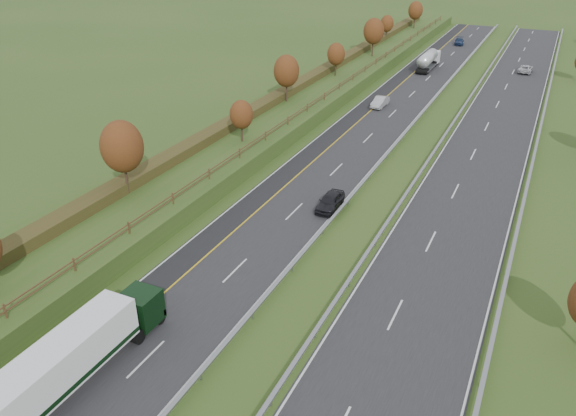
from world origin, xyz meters
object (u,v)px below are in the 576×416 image
at_px(box_lorry, 65,364).
at_px(road_tanker, 429,60).
at_px(car_small_far, 459,41).
at_px(car_oncoming, 526,69).
at_px(car_dark_near, 330,201).
at_px(car_silver_mid, 380,102).

relative_size(box_lorry, road_tanker, 1.45).
height_order(box_lorry, car_small_far, box_lorry).
bearing_deg(box_lorry, car_small_far, 89.20).
height_order(road_tanker, car_oncoming, road_tanker).
bearing_deg(car_oncoming, car_dark_near, 82.60).
relative_size(car_dark_near, car_silver_mid, 1.01).
xyz_separation_m(road_tanker, car_oncoming, (17.91, 5.18, -1.09)).
height_order(car_dark_near, car_silver_mid, car_dark_near).
bearing_deg(car_silver_mid, car_dark_near, -78.34).
height_order(car_dark_near, car_oncoming, car_dark_near).
xyz_separation_m(car_small_far, car_oncoming, (16.76, -22.49, 0.01)).
xyz_separation_m(box_lorry, car_silver_mid, (-0.48, 67.08, -1.50)).
bearing_deg(car_small_far, road_tanker, -99.99).
height_order(box_lorry, car_dark_near, box_lorry).
bearing_deg(car_oncoming, road_tanker, 19.25).
relative_size(road_tanker, car_silver_mid, 2.33).
distance_m(car_silver_mid, car_small_far, 56.43).
distance_m(car_small_far, car_oncoming, 28.05).
xyz_separation_m(car_dark_near, car_oncoming, (13.05, 70.33, -0.10)).
height_order(car_small_far, car_oncoming, car_oncoming).
height_order(box_lorry, car_silver_mid, box_lorry).
height_order(car_dark_near, car_small_far, car_dark_near).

